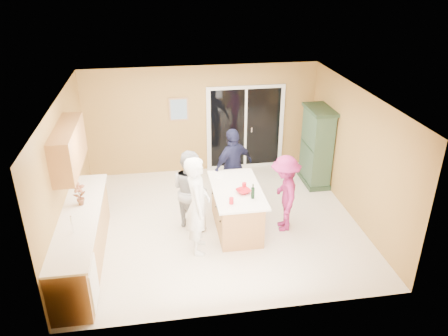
{
  "coord_description": "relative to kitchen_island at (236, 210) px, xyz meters",
  "views": [
    {
      "loc": [
        -1.02,
        -7.35,
        4.77
      ],
      "look_at": [
        0.15,
        0.1,
        1.15
      ],
      "focal_mm": 35.0,
      "sensor_mm": 36.0,
      "label": 1
    }
  ],
  "objects": [
    {
      "name": "tumbler_near",
      "position": [
        0.14,
        -0.03,
        0.53
      ],
      "size": [
        0.09,
        0.09,
        0.12
      ],
      "primitive_type": "cylinder",
      "rotation": [
        0.0,
        0.0,
        -0.04
      ],
      "color": "red",
      "rests_on": "kitchen_island"
    },
    {
      "name": "wine_bottle",
      "position": [
        0.22,
        -0.4,
        0.58
      ],
      "size": [
        0.07,
        0.07,
        0.28
      ],
      "rotation": [
        0.0,
        0.0,
        -0.28
      ],
      "color": "black",
      "rests_on": "kitchen_island"
    },
    {
      "name": "tumbler_far",
      "position": [
        -0.19,
        -0.53,
        0.53
      ],
      "size": [
        0.1,
        0.1,
        0.12
      ],
      "primitive_type": "cylinder",
      "rotation": [
        0.0,
        0.0,
        -0.26
      ],
      "color": "red",
      "rests_on": "kitchen_island"
    },
    {
      "name": "upper_cabinets",
      "position": [
        -2.91,
        0.07,
        1.46
      ],
      "size": [
        0.35,
        1.6,
        0.75
      ],
      "primitive_type": "cube",
      "color": "#B07E44",
      "rests_on": "wall_left"
    },
    {
      "name": "green_hutch",
      "position": [
        2.16,
        1.65,
        0.48
      ],
      "size": [
        0.52,
        0.99,
        1.83
      ],
      "color": "#233825",
      "rests_on": "floor"
    },
    {
      "name": "ceiling",
      "position": [
        -0.33,
        0.27,
        2.19
      ],
      "size": [
        5.5,
        5.0,
        0.1
      ],
      "primitive_type": "cube",
      "color": "silver",
      "rests_on": "wall_back"
    },
    {
      "name": "floor",
      "position": [
        -0.33,
        0.27,
        -0.41
      ],
      "size": [
        5.5,
        5.5,
        0.0
      ],
      "primitive_type": "plane",
      "color": "white",
      "rests_on": "ground"
    },
    {
      "name": "tulip_vase",
      "position": [
        -2.78,
        -0.27,
        0.74
      ],
      "size": [
        0.26,
        0.21,
        0.42
      ],
      "primitive_type": "imported",
      "rotation": [
        0.0,
        0.0,
        0.31
      ],
      "color": "#A51024",
      "rests_on": "left_cabinet_run"
    },
    {
      "name": "woman_navy",
      "position": [
        0.12,
        1.04,
        0.43
      ],
      "size": [
        1.06,
        0.84,
        1.68
      ],
      "primitive_type": "imported",
      "rotation": [
        0.0,
        0.0,
        3.66
      ],
      "color": "#171833",
      "rests_on": "floor"
    },
    {
      "name": "wall_left",
      "position": [
        -3.08,
        0.27,
        0.89
      ],
      "size": [
        0.1,
        5.0,
        2.6
      ],
      "primitive_type": "cube",
      "color": "tan",
      "rests_on": "ground"
    },
    {
      "name": "serving_bowl",
      "position": [
        0.09,
        -0.18,
        0.5
      ],
      "size": [
        0.33,
        0.33,
        0.06
      ],
      "primitive_type": "imported",
      "rotation": [
        0.0,
        0.0,
        0.31
      ],
      "color": "red",
      "rests_on": "kitchen_island"
    },
    {
      "name": "woman_white",
      "position": [
        -0.79,
        -0.56,
        0.5
      ],
      "size": [
        0.49,
        0.7,
        1.83
      ],
      "primitive_type": "imported",
      "rotation": [
        0.0,
        0.0,
        1.49
      ],
      "color": "white",
      "rests_on": "floor"
    },
    {
      "name": "kitchen_island",
      "position": [
        0.0,
        0.0,
        0.0
      ],
      "size": [
        0.91,
        1.68,
        0.88
      ],
      "rotation": [
        0.0,
        0.0,
        0.0
      ],
      "color": "#B07E44",
      "rests_on": "floor"
    },
    {
      "name": "wall_back",
      "position": [
        -0.33,
        2.77,
        0.89
      ],
      "size": [
        5.5,
        0.1,
        2.6
      ],
      "primitive_type": "cube",
      "color": "tan",
      "rests_on": "ground"
    },
    {
      "name": "woman_grey",
      "position": [
        -0.86,
        0.26,
        0.38
      ],
      "size": [
        0.94,
        0.98,
        1.6
      ],
      "primitive_type": "imported",
      "rotation": [
        0.0,
        0.0,
        2.17
      ],
      "color": "#A9A9AB",
      "rests_on": "floor"
    },
    {
      "name": "wall_front",
      "position": [
        -0.33,
        -2.23,
        0.89
      ],
      "size": [
        5.5,
        0.1,
        2.6
      ],
      "primitive_type": "cube",
      "color": "tan",
      "rests_on": "ground"
    },
    {
      "name": "white_plate",
      "position": [
        -0.25,
        0.54,
        0.48
      ],
      "size": [
        0.28,
        0.28,
        0.01
      ],
      "primitive_type": "cylinder",
      "rotation": [
        0.0,
        0.0,
        -0.38
      ],
      "color": "white",
      "rests_on": "kitchen_island"
    },
    {
      "name": "sliding_door",
      "position": [
        0.72,
        2.73,
        0.64
      ],
      "size": [
        1.9,
        0.07,
        2.1
      ],
      "color": "silver",
      "rests_on": "floor"
    },
    {
      "name": "framed_picture",
      "position": [
        -0.88,
        2.74,
        1.19
      ],
      "size": [
        0.46,
        0.04,
        0.56
      ],
      "color": "#A07550",
      "rests_on": "wall_back"
    },
    {
      "name": "left_cabinet_run",
      "position": [
        -2.78,
        -0.78,
        0.05
      ],
      "size": [
        0.65,
        3.05,
        1.24
      ],
      "color": "#B07E44",
      "rests_on": "floor"
    },
    {
      "name": "wall_right",
      "position": [
        2.42,
        0.27,
        0.89
      ],
      "size": [
        0.1,
        5.0,
        2.6
      ],
      "primitive_type": "cube",
      "color": "tan",
      "rests_on": "ground"
    },
    {
      "name": "woman_magenta",
      "position": [
        0.9,
        -0.12,
        0.35
      ],
      "size": [
        0.69,
        1.05,
        1.52
      ],
      "primitive_type": "imported",
      "rotation": [
        0.0,
        0.0,
        -1.7
      ],
      "color": "#8A1E4C",
      "rests_on": "floor"
    }
  ]
}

